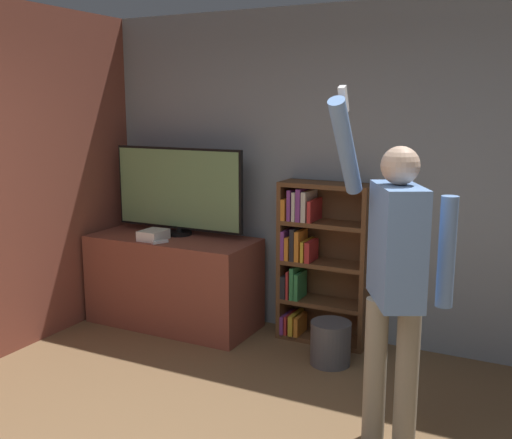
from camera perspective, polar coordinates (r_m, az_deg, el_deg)
wall_back at (r=4.94m, az=7.20°, el=4.15°), size 6.13×0.06×2.70m
wall_side_brick at (r=4.96m, az=-22.44°, el=3.43°), size 0.06×4.37×2.70m
tv_ledge at (r=5.35m, az=-7.85°, el=-5.82°), size 1.48×0.64×0.79m
television at (r=5.26m, az=-7.41°, el=2.80°), size 1.26×0.22×0.77m
game_console at (r=5.16m, az=-9.75°, el=-1.47°), size 0.19×0.24×0.08m
remote_loose at (r=5.04m, az=-9.13°, el=-2.12°), size 0.10×0.14×0.02m
bookshelf at (r=4.92m, az=5.82°, el=-3.85°), size 0.74×0.28×1.32m
person at (r=3.36m, az=13.12°, el=-4.56°), size 0.62×0.59×2.03m
waste_bin at (r=4.62m, az=7.11°, el=-11.58°), size 0.30×0.30×0.33m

